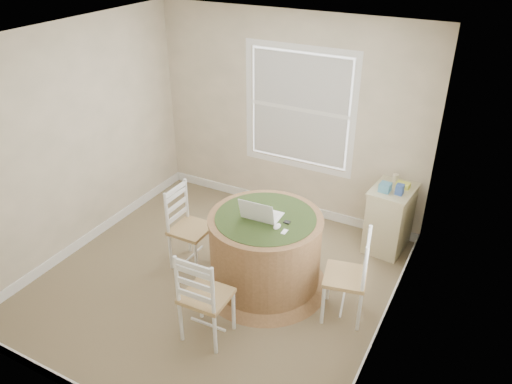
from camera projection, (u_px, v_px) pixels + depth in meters
The scene contains 14 objects.
room at pixel (234, 173), 4.90m from camera, with size 3.64×3.64×2.64m.
round_table at pixel (265, 249), 5.22m from camera, with size 1.36×1.36×0.85m.
chair_left at pixel (191, 229), 5.52m from camera, with size 0.42×0.40×0.95m, color white, non-canonical shape.
chair_near at pixel (206, 295), 4.56m from camera, with size 0.42×0.40×0.95m, color white, non-canonical shape.
chair_right at pixel (345, 276), 4.80m from camera, with size 0.42×0.40×0.95m, color white, non-canonical shape.
laptop at pixel (261, 214), 5.01m from camera, with size 0.38×0.34×0.26m.
mouse at pixel (277, 226), 4.86m from camera, with size 0.07×0.11×0.04m, color white.
phone at pixel (284, 232), 4.80m from camera, with size 0.04×0.09×0.02m, color #B7BABF.
keys at pixel (287, 223), 4.94m from camera, with size 0.06×0.05×0.03m, color black.
corner_chest at pixel (389, 218), 5.86m from camera, with size 0.50×0.64×0.80m.
tissue_box at pixel (385, 187), 5.57m from camera, with size 0.12×0.12×0.10m, color #5095B7.
box_yellow at pixel (403, 185), 5.66m from camera, with size 0.15×0.10×0.06m, color #E0E952.
box_blue at pixel (400, 190), 5.50m from camera, with size 0.08×0.08×0.12m, color #3656A3.
cup_cream at pixel (396, 178), 5.79m from camera, with size 0.07×0.07×0.09m, color beige.
Camera 1 is at (2.41, -3.60, 3.51)m, focal length 35.00 mm.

